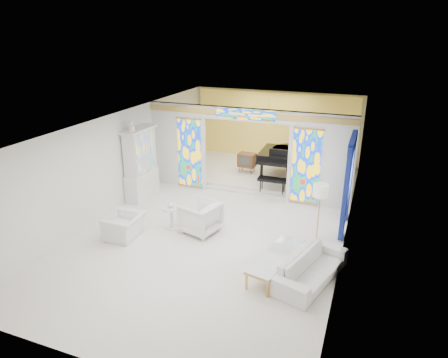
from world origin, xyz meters
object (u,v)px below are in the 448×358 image
at_px(sofa, 311,268).
at_px(armchair_left, 124,226).
at_px(coffee_table, 277,257).
at_px(armchair_right, 200,217).
at_px(grand_piano, 287,155).
at_px(tv_console, 247,160).
at_px(china_cabinet, 141,164).

bearing_deg(sofa, armchair_left, 104.70).
bearing_deg(coffee_table, armchair_right, 154.32).
bearing_deg(sofa, coffee_table, 105.07).
distance_m(coffee_table, grand_piano, 6.23).
height_order(armchair_right, tv_console, tv_console).
bearing_deg(grand_piano, sofa, -74.05).
relative_size(armchair_right, tv_console, 1.31).
height_order(sofa, tv_console, tv_console).
relative_size(coffee_table, tv_console, 2.84).
xyz_separation_m(armchair_right, coffee_table, (2.49, -1.20, -0.03)).
height_order(armchair_left, armchair_right, armchair_right).
relative_size(sofa, tv_console, 2.96).
bearing_deg(armchair_left, armchair_right, 117.47).
bearing_deg(armchair_right, armchair_left, -45.22).
height_order(china_cabinet, armchair_right, china_cabinet).
xyz_separation_m(china_cabinet, grand_piano, (4.21, 3.30, -0.18)).
height_order(armchair_right, grand_piano, grand_piano).
xyz_separation_m(sofa, coffee_table, (-0.81, 0.03, 0.09)).
xyz_separation_m(grand_piano, tv_console, (-1.51, -0.16, -0.33)).
bearing_deg(grand_piano, china_cabinet, -143.69).
height_order(sofa, coffee_table, sofa).
distance_m(grand_piano, tv_console, 1.55).
bearing_deg(armchair_left, coffee_table, 85.53).
xyz_separation_m(china_cabinet, armchair_right, (2.86, -1.60, -0.73)).
bearing_deg(armchair_left, china_cabinet, -160.46).
relative_size(armchair_left, tv_console, 1.33).
height_order(armchair_left, coffee_table, armchair_left).
height_order(china_cabinet, sofa, china_cabinet).
xyz_separation_m(armchair_left, tv_console, (1.65, 5.77, 0.34)).
height_order(coffee_table, grand_piano, grand_piano).
height_order(sofa, grand_piano, grand_piano).
xyz_separation_m(china_cabinet, sofa, (6.17, -2.83, -0.85)).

